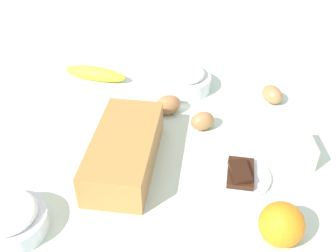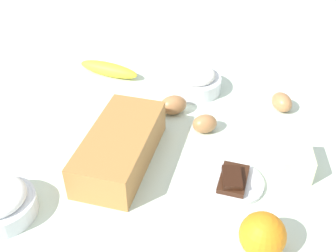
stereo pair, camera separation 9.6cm
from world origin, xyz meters
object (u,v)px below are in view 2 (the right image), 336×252
at_px(egg_beside_bowl, 205,124).
at_px(egg_loose, 282,102).
at_px(flour_bowl, 195,80).
at_px(egg_near_butter, 175,105).
at_px(loaf_pan, 120,146).
at_px(chocolate_plate, 233,181).
at_px(butter_block, 295,160).
at_px(banana, 109,69).
at_px(orange_fruit, 263,235).

bearing_deg(egg_beside_bowl, egg_loose, 121.21).
xyz_separation_m(flour_bowl, egg_beside_bowl, (0.18, 0.04, -0.01)).
height_order(egg_near_butter, egg_beside_bowl, egg_near_butter).
xyz_separation_m(loaf_pan, chocolate_plate, (0.05, 0.25, -0.03)).
distance_m(flour_bowl, butter_block, 0.38).
distance_m(banana, egg_beside_bowl, 0.38).
bearing_deg(egg_near_butter, egg_beside_bowl, 50.60).
bearing_deg(orange_fruit, chocolate_plate, -162.78).
height_order(banana, butter_block, butter_block).
xyz_separation_m(egg_loose, chocolate_plate, (0.29, -0.13, -0.01)).
bearing_deg(egg_near_butter, loaf_pan, -26.53).
height_order(loaf_pan, chocolate_plate, loaf_pan).
bearing_deg(orange_fruit, egg_near_butter, -153.43).
xyz_separation_m(egg_near_butter, chocolate_plate, (0.24, 0.15, -0.02)).
relative_size(flour_bowl, butter_block, 1.61).
bearing_deg(orange_fruit, egg_loose, 170.33).
bearing_deg(egg_loose, butter_block, 1.59).
relative_size(banana, egg_near_butter, 2.71).
bearing_deg(egg_beside_bowl, butter_block, 60.34).
relative_size(flour_bowl, egg_beside_bowl, 2.38).
bearing_deg(banana, loaf_pan, 17.88).
height_order(orange_fruit, egg_beside_bowl, orange_fruit).
xyz_separation_m(loaf_pan, egg_loose, (-0.25, 0.38, -0.02)).
bearing_deg(banana, egg_beside_bowl, 51.77).
distance_m(flour_bowl, egg_loose, 0.24).
relative_size(egg_beside_bowl, egg_loose, 0.93).
relative_size(loaf_pan, banana, 1.55).
bearing_deg(egg_loose, loaf_pan, -56.48).
bearing_deg(flour_bowl, egg_near_butter, -20.72).
distance_m(egg_near_butter, egg_beside_bowl, 0.11).
bearing_deg(butter_block, loaf_pan, -87.67).
distance_m(loaf_pan, egg_beside_bowl, 0.22).
relative_size(egg_near_butter, egg_beside_bowl, 1.15).
distance_m(banana, orange_fruit, 0.70).
height_order(banana, egg_loose, egg_loose).
bearing_deg(egg_loose, banana, -103.28).
bearing_deg(banana, chocolate_plate, 41.85).
height_order(loaf_pan, egg_near_butter, loaf_pan).
height_order(flour_bowl, egg_loose, flour_bowl).
distance_m(flour_bowl, egg_near_butter, 0.13).
height_order(orange_fruit, butter_block, orange_fruit).
bearing_deg(loaf_pan, orange_fruit, 63.76).
relative_size(loaf_pan, chocolate_plate, 2.27).
bearing_deg(loaf_pan, banana, -154.20).
bearing_deg(egg_beside_bowl, flour_bowl, -168.54).
bearing_deg(butter_block, egg_beside_bowl, -119.66).
relative_size(flour_bowl, egg_loose, 2.22).
bearing_deg(chocolate_plate, egg_near_butter, -148.08).
height_order(orange_fruit, chocolate_plate, orange_fruit).
distance_m(loaf_pan, egg_near_butter, 0.22).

